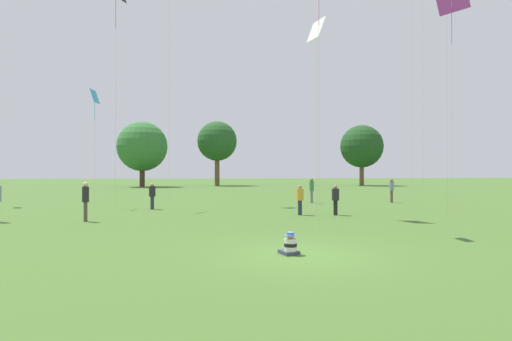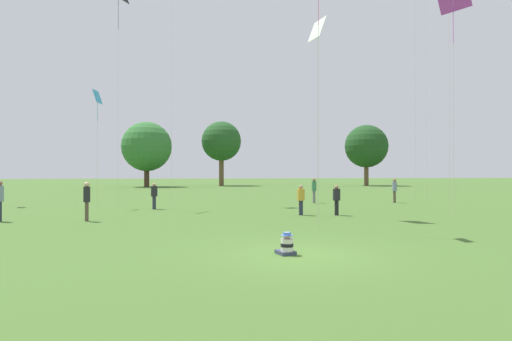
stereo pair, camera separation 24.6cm
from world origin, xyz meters
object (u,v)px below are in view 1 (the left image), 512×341
(distant_tree_1, at_px, (362,146))
(distant_tree_2, at_px, (142,147))
(person_standing_0, at_px, (335,197))
(person_standing_3, at_px, (300,198))
(person_standing_4, at_px, (392,188))
(seated_toddler, at_px, (290,245))
(kite_7, at_px, (95,100))
(kite_9, at_px, (316,34))
(person_standing_2, at_px, (152,194))
(person_standing_5, at_px, (312,188))
(person_standing_6, at_px, (86,197))
(kite_1, at_px, (452,0))
(distant_tree_0, at_px, (217,141))

(distant_tree_1, xyz_separation_m, distant_tree_2, (-37.23, -0.44, -0.46))
(distant_tree_1, bearing_deg, distant_tree_2, -179.32)
(person_standing_0, distance_m, distant_tree_1, 51.55)
(person_standing_3, xyz_separation_m, person_standing_4, (9.16, 7.37, 0.15))
(seated_toddler, bearing_deg, distant_tree_1, 49.66)
(kite_7, height_order, distant_tree_1, distant_tree_1)
(distant_tree_2, bearing_deg, seated_toddler, -79.79)
(kite_9, bearing_deg, seated_toddler, 8.45)
(person_standing_3, distance_m, kite_9, 8.47)
(distant_tree_1, relative_size, distant_tree_2, 1.02)
(person_standing_2, bearing_deg, person_standing_4, 100.24)
(person_standing_3, distance_m, person_standing_5, 8.60)
(person_standing_5, bearing_deg, distant_tree_1, -18.78)
(person_standing_4, relative_size, distant_tree_1, 0.17)
(kite_9, bearing_deg, person_standing_6, -56.83)
(kite_1, height_order, distant_tree_2, kite_1)
(kite_9, bearing_deg, kite_7, -89.50)
(person_standing_0, relative_size, person_standing_3, 1.01)
(kite_7, distance_m, distant_tree_0, 44.29)
(kite_1, xyz_separation_m, distant_tree_2, (-18.90, 49.16, -3.59))
(person_standing_6, bearing_deg, distant_tree_1, 109.50)
(seated_toddler, xyz_separation_m, distant_tree_1, (27.34, 55.34, 6.61))
(person_standing_2, xyz_separation_m, kite_9, (8.60, -5.29, 8.40))
(person_standing_6, relative_size, kite_1, 0.17)
(person_standing_5, relative_size, kite_1, 0.17)
(kite_7, bearing_deg, distant_tree_2, 57.42)
(seated_toddler, height_order, person_standing_6, person_standing_6)
(person_standing_0, bearing_deg, distant_tree_0, 135.31)
(person_standing_2, relative_size, person_standing_3, 1.02)
(kite_9, bearing_deg, distant_tree_0, -147.53)
(kite_1, bearing_deg, distant_tree_1, -4.96)
(seated_toddler, relative_size, kite_1, 0.06)
(person_standing_5, bearing_deg, seated_toddler, 171.08)
(distant_tree_0, xyz_separation_m, distant_tree_2, (-12.18, -4.34, -1.32))
(person_standing_3, bearing_deg, kite_1, -162.97)
(distant_tree_1, bearing_deg, person_standing_4, -111.57)
(kite_1, xyz_separation_m, distant_tree_1, (18.33, 49.60, -3.13))
(person_standing_0, relative_size, person_standing_5, 0.87)
(kite_9, bearing_deg, distant_tree_1, -176.22)
(person_standing_2, distance_m, kite_9, 13.13)
(person_standing_4, bearing_deg, distant_tree_0, -47.12)
(seated_toddler, xyz_separation_m, person_standing_2, (-4.85, 14.40, 0.69))
(person_standing_2, xyz_separation_m, person_standing_3, (7.90, -4.70, -0.02))
(person_standing_6, bearing_deg, kite_1, 45.94)
(person_standing_5, xyz_separation_m, distant_tree_2, (-16.12, 37.21, 5.31))
(seated_toddler, distance_m, person_standing_4, 21.00)
(person_standing_2, relative_size, person_standing_4, 0.90)
(distant_tree_0, bearing_deg, person_standing_0, -87.05)
(person_standing_4, height_order, kite_1, kite_1)
(person_standing_0, xyz_separation_m, kite_9, (-1.12, -0.23, 8.41))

